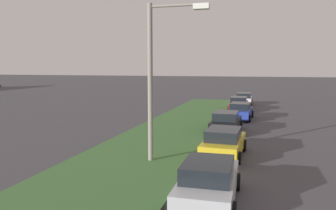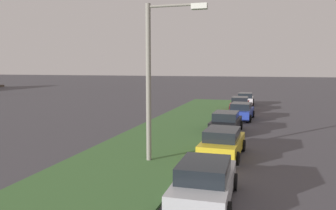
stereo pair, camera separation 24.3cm
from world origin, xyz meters
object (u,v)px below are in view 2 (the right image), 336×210
parked_car_blue (241,111)px  parked_car_white (245,99)px  parked_car_red (240,104)px  streetlight (156,71)px  parked_car_black (226,122)px  parked_car_silver (205,182)px  parked_car_yellow (222,143)px

parked_car_blue → parked_car_white: 11.30m
parked_car_red → streetlight: size_ratio=0.58×
parked_car_black → parked_car_red: same height
parked_car_silver → parked_car_black: 12.37m
parked_car_blue → streetlight: 15.31m
parked_car_yellow → streetlight: size_ratio=0.58×
parked_car_blue → parked_car_black: bearing=177.5°
parked_car_black → parked_car_white: bearing=0.4°
parked_car_silver → parked_car_blue: size_ratio=0.99×
parked_car_silver → parked_car_yellow: size_ratio=0.99×
parked_car_yellow → parked_car_white: size_ratio=1.01×
parked_car_silver → parked_car_yellow: 6.00m
parked_car_white → streetlight: size_ratio=0.58×
parked_car_blue → parked_car_red: 5.81m
parked_car_red → parked_car_white: 5.51m
parked_car_silver → parked_car_white: (29.78, 0.31, 0.00)m
parked_car_black → parked_car_red: size_ratio=1.00×
parked_car_silver → parked_car_white: 29.78m
parked_car_red → parked_car_white: (5.50, -0.24, 0.00)m
streetlight → parked_car_yellow: bearing=-54.8°
parked_car_yellow → streetlight: streetlight is taller
parked_car_red → parked_car_silver: bearing=-179.8°
parked_car_blue → parked_car_yellow: bearing=-177.1°
parked_car_blue → streetlight: size_ratio=0.59×
parked_car_yellow → parked_car_blue: 12.49m
parked_car_black → parked_car_red: 11.93m
parked_car_red → parked_car_white: bearing=-3.6°
parked_car_red → streetlight: bearing=171.9°
parked_car_red → parked_car_black: bearing=178.4°
parked_car_yellow → parked_car_silver: bearing=-176.2°
parked_car_black → parked_car_blue: bearing=-4.2°
parked_car_silver → parked_car_yellow: bearing=0.2°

